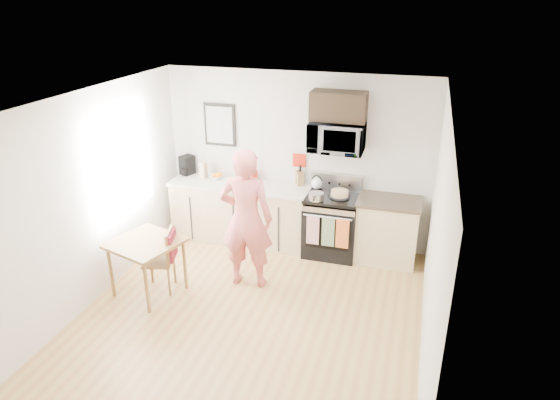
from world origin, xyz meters
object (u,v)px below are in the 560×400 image
(microwave, at_px, (337,137))
(cake, at_px, (340,194))
(chair, at_px, (167,252))
(range, at_px, (331,226))
(dining_table, at_px, (146,247))
(person, at_px, (246,219))

(microwave, distance_m, cake, 0.81)
(chair, xyz_separation_m, cake, (1.93, 1.55, 0.42))
(cake, bearing_deg, range, 163.65)
(range, height_order, microwave, microwave)
(range, height_order, dining_table, range)
(microwave, height_order, chair, microwave)
(chair, bearing_deg, microwave, 27.68)
(chair, bearing_deg, dining_table, -163.72)
(microwave, xyz_separation_m, cake, (0.10, -0.13, -0.79))
(range, relative_size, cake, 3.88)
(dining_table, relative_size, cake, 2.86)
(microwave, relative_size, chair, 0.88)
(microwave, bearing_deg, range, -89.94)
(microwave, distance_m, person, 1.74)
(range, bearing_deg, microwave, 90.06)
(range, distance_m, chair, 2.42)
(person, bearing_deg, dining_table, 21.04)
(range, relative_size, person, 0.62)
(dining_table, bearing_deg, cake, 38.02)
(chair, bearing_deg, person, 10.50)
(range, relative_size, dining_table, 1.36)
(microwave, height_order, dining_table, microwave)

